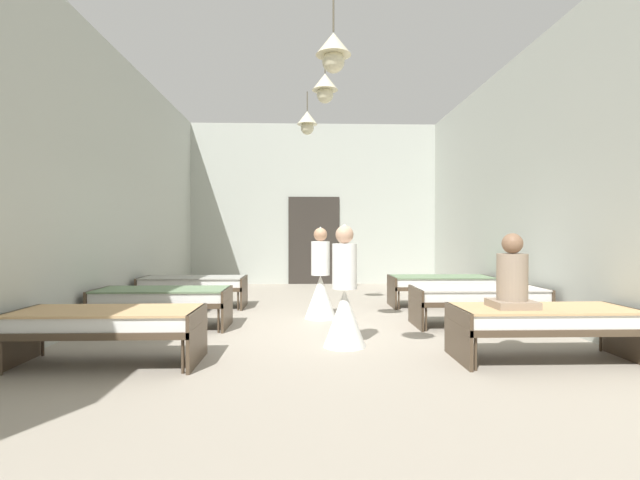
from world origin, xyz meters
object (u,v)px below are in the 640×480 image
Objects in this scene: bed_right_row_0 at (543,320)px; bed_right_row_2 at (441,283)px; bed_right_row_1 at (478,296)px; patient_seated_primary at (512,280)px; nurse_near_aisle at (344,303)px; bed_left_row_2 at (194,284)px; nurse_mid_aisle at (320,286)px; bed_left_row_1 at (163,298)px; bed_left_row_0 at (108,322)px.

bed_right_row_0 is 3.80m from bed_right_row_2.
bed_right_row_1 is 2.38× the size of patient_seated_primary.
bed_right_row_0 is 1.28× the size of nurse_near_aisle.
nurse_near_aisle reaches higher than patient_seated_primary.
bed_right_row_0 is 1.00× the size of bed_left_row_2.
nurse_mid_aisle is at bearing 131.50° from bed_right_row_0.
nurse_mid_aisle is 3.31m from patient_seated_primary.
bed_right_row_2 is at bearing 90.00° from bed_right_row_1.
bed_right_row_0 and bed_left_row_1 have the same top height.
nurse_mid_aisle reaches higher than bed_right_row_0.
nurse_near_aisle is 1.00× the size of nurse_mid_aisle.
bed_left_row_2 is (0.00, 1.90, 0.00)m from bed_left_row_1.
bed_left_row_1 is 1.90m from bed_left_row_2.
nurse_mid_aisle is (2.32, 2.62, 0.09)m from bed_left_row_0.
bed_left_row_2 is 1.28× the size of nurse_near_aisle.
patient_seated_primary is (-0.35, -1.92, 0.43)m from bed_right_row_1.
bed_right_row_1 is 1.00× the size of bed_left_row_2.
bed_right_row_0 is 1.28× the size of nurse_mid_aisle.
nurse_near_aisle reaches higher than bed_right_row_2.
bed_right_row_0 is 2.38× the size of patient_seated_primary.
bed_left_row_1 is (-4.64, 1.90, 0.00)m from bed_right_row_0.
bed_left_row_0 is 4.31m from patient_seated_primary.
nurse_mid_aisle is at bearing -153.05° from bed_right_row_2.
bed_right_row_1 is 2.00m from patient_seated_primary.
bed_left_row_2 is 5.76m from patient_seated_primary.
patient_seated_primary is at bearing -176.47° from bed_right_row_0.
nurse_mid_aisle is at bearing -26.95° from bed_left_row_2.
bed_right_row_0 is at bearing -90.00° from bed_right_row_2.
nurse_near_aisle and nurse_mid_aisle have the same top height.
bed_right_row_0 is 1.00× the size of bed_right_row_2.
nurse_near_aisle is 1.94m from nurse_mid_aisle.
nurse_near_aisle reaches higher than bed_left_row_2.
bed_left_row_0 is at bearing 179.71° from patient_seated_primary.
patient_seated_primary is (4.29, -0.02, 0.43)m from bed_left_row_0.
bed_left_row_2 is (-4.64, 1.90, 0.00)m from bed_right_row_1.
nurse_near_aisle is 1.91m from patient_seated_primary.
bed_left_row_2 is at bearing 157.73° from bed_right_row_1.
bed_left_row_0 is at bearing -90.00° from bed_left_row_1.
bed_left_row_1 is at bearing 155.86° from patient_seated_primary.
bed_left_row_1 is 4.72m from patient_seated_primary.
patient_seated_primary is at bearing -95.23° from bed_right_row_2.
bed_left_row_1 is 1.28× the size of nurse_mid_aisle.
bed_left_row_1 is 2.82m from nurse_near_aisle.
bed_left_row_0 is 1.00× the size of bed_left_row_2.
bed_right_row_0 is 1.00× the size of bed_left_row_1.
bed_right_row_2 is 2.38× the size of patient_seated_primary.
bed_left_row_1 is 2.38× the size of patient_seated_primary.
bed_right_row_0 is at bearing 0.00° from bed_left_row_0.
bed_left_row_0 is 1.28× the size of nurse_mid_aisle.
bed_right_row_2 is 1.28× the size of nurse_near_aisle.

